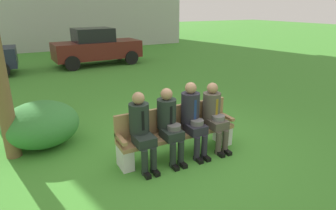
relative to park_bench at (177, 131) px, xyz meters
name	(u,v)px	position (x,y,z in m)	size (l,w,h in m)	color
ground_plane	(179,146)	(0.19, 0.21, -0.43)	(80.00, 80.00, 0.00)	#3F8A2D
park_bench	(177,131)	(0.00, 0.00, 0.00)	(2.28, 0.44, 0.90)	#99754C
seated_man_leftmost	(141,127)	(-0.75, -0.13, 0.30)	(0.34, 0.72, 1.31)	#1E2823
seated_man_centerleft	(169,122)	(-0.23, -0.13, 0.29)	(0.34, 0.72, 1.31)	#1E2823
seated_man_centerright	(193,116)	(0.26, -0.13, 0.31)	(0.34, 0.72, 1.35)	#23232D
seated_man_rightmost	(214,113)	(0.74, -0.14, 0.28)	(0.34, 0.72, 1.29)	#4C473D
shrub_near_bench	(41,124)	(-2.19, 1.51, 0.01)	(1.43, 1.31, 0.90)	#367D37
parked_car_far	(96,47)	(0.94, 9.18, 0.40)	(3.98, 1.88, 1.68)	#591E19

